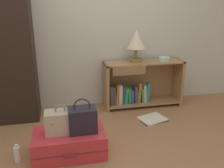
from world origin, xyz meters
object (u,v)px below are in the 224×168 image
at_px(open_book_on_floor, 152,119).
at_px(suitcase_large, 69,143).
at_px(handbag, 82,119).
at_px(bookshelf, 139,85).
at_px(bowl, 164,59).
at_px(bottle, 17,154).
at_px(train_case, 61,122).
at_px(table_lamp, 136,41).

bearing_deg(open_book_on_floor, suitcase_large, -153.23).
bearing_deg(handbag, bookshelf, 49.08).
xyz_separation_m(bowl, bottle, (-2.00, -1.08, -0.64)).
height_order(bowl, suitcase_large, bowl).
xyz_separation_m(suitcase_large, train_case, (-0.07, 0.02, 0.25)).
bearing_deg(train_case, bowl, 34.02).
bearing_deg(table_lamp, bowl, -4.65).
distance_m(bowl, bottle, 2.36).
relative_size(train_case, bottle, 1.68).
height_order(bookshelf, bowl, bowl).
bearing_deg(bookshelf, bottle, -145.60).
xyz_separation_m(table_lamp, suitcase_large, (-1.05, -1.10, -0.87)).
bearing_deg(bottle, table_lamp, 35.24).
bearing_deg(bowl, bottle, -151.76).
bearing_deg(bowl, suitcase_large, -144.33).
height_order(bottle, open_book_on_floor, bottle).
height_order(bowl, open_book_on_floor, bowl).
xyz_separation_m(table_lamp, bowl, (0.43, -0.03, -0.28)).
bearing_deg(table_lamp, open_book_on_floor, -78.66).
relative_size(suitcase_large, handbag, 2.05).
distance_m(table_lamp, train_case, 1.67).
relative_size(suitcase_large, train_case, 2.36).
bearing_deg(suitcase_large, train_case, 168.02).
distance_m(bowl, train_case, 1.90).
distance_m(bookshelf, suitcase_large, 1.58).
xyz_separation_m(bookshelf, table_lamp, (-0.06, -0.01, 0.67)).
height_order(suitcase_large, train_case, train_case).
bearing_deg(bowl, open_book_on_floor, -124.27).
height_order(train_case, bottle, train_case).
distance_m(suitcase_large, train_case, 0.26).
distance_m(suitcase_large, bottle, 0.53).
relative_size(table_lamp, suitcase_large, 0.61).
xyz_separation_m(bottle, open_book_on_floor, (1.67, 0.59, -0.08)).
relative_size(bottle, open_book_on_floor, 0.46).
bearing_deg(train_case, open_book_on_floor, 24.83).
xyz_separation_m(bookshelf, suitcase_large, (-1.11, -1.11, -0.20)).
height_order(handbag, bottle, handbag).
relative_size(handbag, bottle, 1.93).
height_order(bookshelf, suitcase_large, bookshelf).
distance_m(bookshelf, train_case, 1.61).
bearing_deg(handbag, suitcase_large, 176.64).
distance_m(bottle, open_book_on_floor, 1.78).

